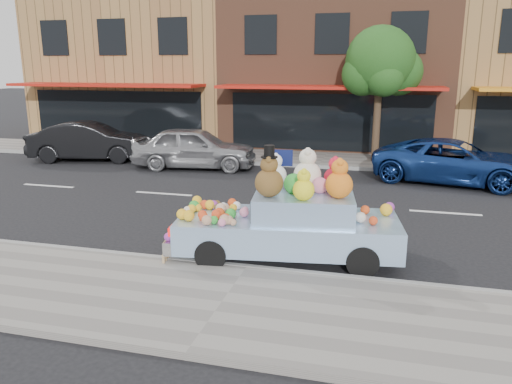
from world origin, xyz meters
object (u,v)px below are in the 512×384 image
(car_dark, at_px, (90,142))
(car_blue, at_px, (454,162))
(art_car, at_px, (289,219))
(street_tree, at_px, (381,67))
(car_silver, at_px, (194,148))

(car_dark, bearing_deg, car_blue, -105.64)
(art_car, bearing_deg, car_blue, 55.29)
(street_tree, xyz_separation_m, car_blue, (2.56, -2.82, -2.98))
(street_tree, distance_m, car_blue, 4.84)
(car_blue, distance_m, art_car, 8.79)
(car_blue, height_order, car_dark, car_dark)
(street_tree, xyz_separation_m, car_dark, (-11.19, -2.28, -2.92))
(street_tree, distance_m, art_car, 11.13)
(car_silver, xyz_separation_m, car_dark, (-4.66, 0.42, -0.00))
(street_tree, height_order, art_car, street_tree)
(car_dark, distance_m, art_car, 12.88)
(street_tree, distance_m, car_silver, 7.64)
(car_dark, xyz_separation_m, art_car, (9.78, -8.38, 0.04))
(car_dark, bearing_deg, street_tree, -91.88)
(car_blue, relative_size, art_car, 1.09)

